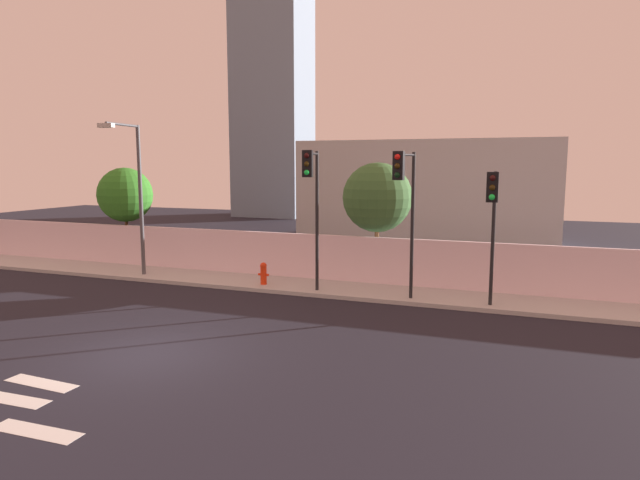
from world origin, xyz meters
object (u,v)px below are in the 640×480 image
at_px(traffic_light_center, 493,209).
at_px(traffic_light_right, 312,191).
at_px(traffic_light_left, 405,194).
at_px(street_lamp_curbside, 135,186).
at_px(roadside_tree_leftmost, 125,195).
at_px(roadside_tree_midleft, 377,198).
at_px(fire_hydrant, 264,273).

bearing_deg(traffic_light_center, traffic_light_right, 178.80).
xyz_separation_m(traffic_light_left, street_lamp_curbside, (-11.25, 0.65, 0.09)).
bearing_deg(traffic_light_right, roadside_tree_leftmost, 162.15).
xyz_separation_m(traffic_light_left, roadside_tree_midleft, (-1.89, 3.65, -0.38)).
height_order(traffic_light_left, street_lamp_curbside, street_lamp_curbside).
height_order(fire_hydrant, roadside_tree_midleft, roadside_tree_midleft).
bearing_deg(traffic_light_left, traffic_light_center, -0.44).
height_order(traffic_light_left, traffic_light_center, traffic_light_left).
bearing_deg(traffic_light_right, roadside_tree_midleft, 68.34).
relative_size(traffic_light_right, fire_hydrant, 5.92).
relative_size(traffic_light_left, roadside_tree_midleft, 1.04).
bearing_deg(roadside_tree_leftmost, roadside_tree_midleft, 0.00).
xyz_separation_m(traffic_light_center, roadside_tree_midleft, (-4.63, 3.67, 0.06)).
xyz_separation_m(traffic_light_center, fire_hydrant, (-8.40, 1.00, -2.76)).
relative_size(traffic_light_left, traffic_light_center, 1.14).
distance_m(traffic_light_left, traffic_light_center, 2.77).
relative_size(street_lamp_curbside, roadside_tree_leftmost, 1.34).
height_order(traffic_light_center, roadside_tree_leftmost, roadside_tree_leftmost).
bearing_deg(street_lamp_curbside, roadside_tree_midleft, 17.78).
height_order(traffic_light_center, traffic_light_right, traffic_light_right).
xyz_separation_m(traffic_light_left, fire_hydrant, (-5.66, 0.98, -3.19)).
height_order(street_lamp_curbside, fire_hydrant, street_lamp_curbside).
relative_size(traffic_light_left, fire_hydrant, 5.85).
xyz_separation_m(traffic_light_right, roadside_tree_leftmost, (-11.01, 3.55, -0.54)).
xyz_separation_m(street_lamp_curbside, roadside_tree_leftmost, (-3.06, 3.00, -0.59)).
bearing_deg(fire_hydrant, traffic_light_left, -9.80).
bearing_deg(street_lamp_curbside, roadside_tree_leftmost, 135.52).
bearing_deg(roadside_tree_midleft, street_lamp_curbside, -162.22).
bearing_deg(fire_hydrant, roadside_tree_leftmost, 162.81).
bearing_deg(fire_hydrant, street_lamp_curbside, -176.63).
height_order(traffic_light_right, street_lamp_curbside, street_lamp_curbside).
height_order(traffic_light_left, roadside_tree_leftmost, traffic_light_left).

